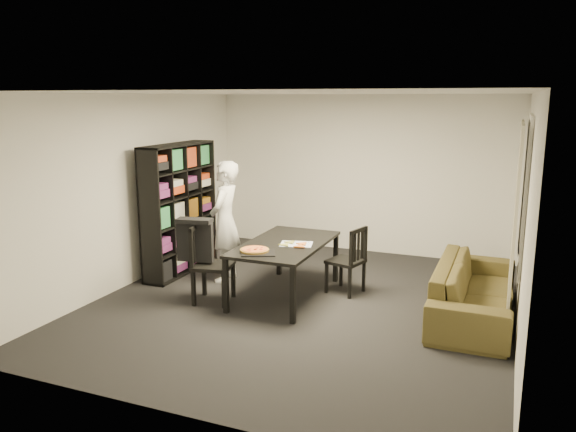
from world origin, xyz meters
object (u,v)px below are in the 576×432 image
at_px(bookshelf, 180,209).
at_px(chair_right, 351,256).
at_px(dining_table, 285,247).
at_px(baking_tray, 258,253).
at_px(pepperoni_pizza, 255,250).
at_px(chair_left, 206,258).
at_px(sofa, 475,290).
at_px(person, 225,222).

xyz_separation_m(bookshelf, chair_right, (2.61, -0.00, -0.44)).
height_order(dining_table, baking_tray, baking_tray).
height_order(chair_right, pepperoni_pizza, chair_right).
relative_size(dining_table, chair_right, 1.92).
distance_m(dining_table, pepperoni_pizza, 0.58).
distance_m(chair_left, pepperoni_pizza, 0.71).
xyz_separation_m(bookshelf, pepperoni_pizza, (1.67, -0.97, -0.20)).
bearing_deg(chair_left, chair_right, -70.41).
distance_m(chair_left, sofa, 3.29).
xyz_separation_m(chair_left, person, (-0.18, 0.85, 0.28)).
relative_size(chair_right, sofa, 0.41).
relative_size(bookshelf, chair_left, 1.91).
distance_m(pepperoni_pizza, sofa, 2.65).
bearing_deg(chair_right, dining_table, -46.07).
relative_size(chair_right, baking_tray, 2.25).
bearing_deg(bookshelf, dining_table, -12.67).
distance_m(baking_tray, sofa, 2.60).
height_order(dining_table, person, person).
xyz_separation_m(chair_left, chair_right, (1.62, 0.96, -0.05)).
distance_m(bookshelf, chair_right, 2.65).
bearing_deg(chair_left, sofa, -87.71).
xyz_separation_m(chair_right, person, (-1.80, -0.11, 0.34)).
distance_m(person, pepperoni_pizza, 1.22).
xyz_separation_m(chair_left, sofa, (3.19, 0.76, -0.24)).
xyz_separation_m(pepperoni_pizza, sofa, (2.51, 0.76, -0.42)).
relative_size(bookshelf, person, 1.12).
relative_size(dining_table, sofa, 0.78).
xyz_separation_m(dining_table, sofa, (2.33, 0.21, -0.33)).
xyz_separation_m(chair_left, pepperoni_pizza, (0.68, -0.00, 0.18)).
bearing_deg(dining_table, sofa, 5.10).
bearing_deg(chair_left, baking_tray, -103.40).
bearing_deg(sofa, chair_right, 82.55).
distance_m(bookshelf, baking_tray, 2.01).
xyz_separation_m(chair_right, baking_tray, (-0.87, -0.99, 0.21)).
bearing_deg(chair_right, person, -70.89).
bearing_deg(chair_right, bookshelf, -74.36).
bearing_deg(chair_right, sofa, 98.22).
xyz_separation_m(bookshelf, person, (0.81, -0.11, -0.10)).
height_order(dining_table, chair_left, chair_left).
distance_m(dining_table, chair_right, 0.88).
height_order(chair_left, sofa, chair_left).
distance_m(dining_table, sofa, 2.37).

